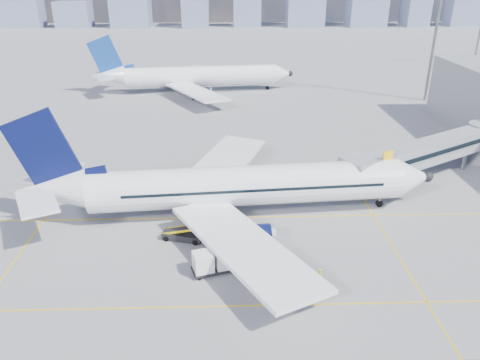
# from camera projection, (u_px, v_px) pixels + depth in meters

# --- Properties ---
(ground) EXTENTS (420.00, 420.00, 0.00)m
(ground) POSITION_uv_depth(u_px,v_px,m) (242.00, 261.00, 41.00)
(ground) COLOR gray
(ground) RESTS_ON ground
(apron_markings) EXTENTS (90.00, 35.12, 0.01)m
(apron_markings) POSITION_uv_depth(u_px,v_px,m) (237.00, 289.00, 37.41)
(apron_markings) COLOR #E7B50C
(apron_markings) RESTS_ON ground
(jet_bridge) EXTENTS (23.55, 15.78, 6.30)m
(jet_bridge) POSITION_uv_depth(u_px,v_px,m) (435.00, 151.00, 55.57)
(jet_bridge) COLOR #97999F
(jet_bridge) RESTS_ON ground
(floodlight_mast_ne) EXTENTS (3.20, 0.61, 25.45)m
(floodlight_mast_ne) POSITION_uv_depth(u_px,v_px,m) (436.00, 28.00, 86.71)
(floodlight_mast_ne) COLOR slate
(floodlight_mast_ne) RESTS_ON ground
(distant_skyline) EXTENTS (249.38, 15.79, 30.50)m
(distant_skyline) POSITION_uv_depth(u_px,v_px,m) (240.00, 0.00, 209.87)
(distant_skyline) COLOR slate
(distant_skyline) RESTS_ON ground
(main_aircraft) EXTENTS (42.64, 37.11, 12.45)m
(main_aircraft) POSITION_uv_depth(u_px,v_px,m) (230.00, 187.00, 47.50)
(main_aircraft) COLOR white
(main_aircraft) RESTS_ON ground
(second_aircraft) EXTENTS (41.86, 36.42, 12.24)m
(second_aircraft) POSITION_uv_depth(u_px,v_px,m) (193.00, 77.00, 97.32)
(second_aircraft) COLOR white
(second_aircraft) RESTS_ON ground
(baggage_tug) EXTENTS (2.10, 1.51, 1.34)m
(baggage_tug) POSITION_uv_depth(u_px,v_px,m) (269.00, 270.00, 38.73)
(baggage_tug) COLOR white
(baggage_tug) RESTS_ON ground
(cargo_dolly) EXTENTS (4.00, 2.63, 2.02)m
(cargo_dolly) POSITION_uv_depth(u_px,v_px,m) (214.00, 261.00, 39.07)
(cargo_dolly) COLOR black
(cargo_dolly) RESTS_ON ground
(belt_loader) EXTENTS (5.54, 2.61, 2.23)m
(belt_loader) POSITION_uv_depth(u_px,v_px,m) (184.00, 235.00, 44.03)
(belt_loader) COLOR black
(belt_loader) RESTS_ON ground
(ramp_worker) EXTENTS (0.37, 0.57, 1.55)m
(ramp_worker) POSITION_uv_depth(u_px,v_px,m) (320.00, 277.00, 37.58)
(ramp_worker) COLOR yellow
(ramp_worker) RESTS_ON ground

